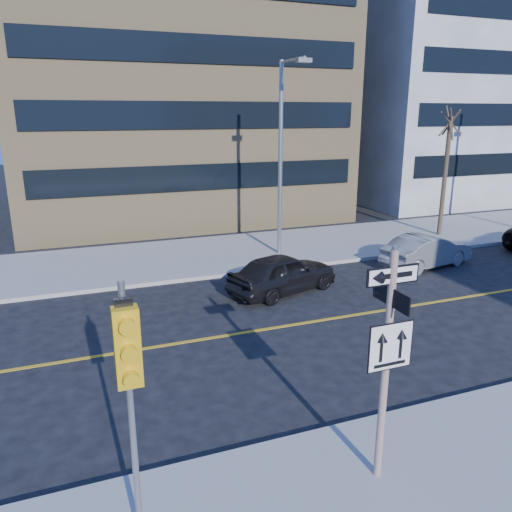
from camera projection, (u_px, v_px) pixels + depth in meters
name	position (u px, v px, depth m)	size (l,w,h in m)	color
ground	(311.00, 405.00, 10.86)	(120.00, 120.00, 0.00)	black
far_sidewalk	(503.00, 225.00, 27.76)	(66.00, 6.00, 0.15)	#9E9D94
sign_pole	(387.00, 354.00, 7.93)	(0.92, 0.92, 4.06)	beige
traffic_signal	(129.00, 369.00, 6.26)	(0.32, 0.45, 4.00)	gray
parked_car_a	(283.00, 273.00, 17.50)	(4.13, 1.66, 1.41)	black
parked_car_b	(427.00, 251.00, 20.41)	(4.08, 1.42, 1.34)	slate
streetlight_a	(283.00, 147.00, 20.57)	(0.55, 2.25, 8.00)	gray
street_tree_west	(450.00, 125.00, 23.91)	(1.80, 1.80, 6.35)	#362A20
building_brick	(164.00, 65.00, 31.50)	(18.00, 18.00, 18.00)	tan
building_grey_mid	(451.00, 94.00, 38.53)	(20.00, 16.00, 15.00)	gray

